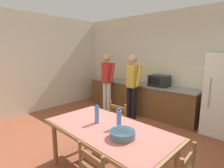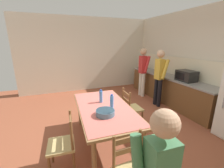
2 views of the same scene
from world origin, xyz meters
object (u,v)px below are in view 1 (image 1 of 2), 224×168
(dining_table, at_px, (108,133))
(person_at_sink, at_px, (107,79))
(bottle_near_centre, at_px, (97,115))
(person_at_counter, at_px, (132,83))
(chair_side_far_left, at_px, (122,125))
(bottle_off_centre, at_px, (119,118))
(microwave, at_px, (159,81))
(serving_bowl, at_px, (122,134))

(dining_table, distance_m, person_at_sink, 3.02)
(bottle_near_centre, distance_m, person_at_counter, 2.31)
(dining_table, relative_size, chair_side_far_left, 2.11)
(dining_table, relative_size, person_at_counter, 1.11)
(person_at_counter, bearing_deg, bottle_off_centre, -148.71)
(bottle_near_centre, bearing_deg, dining_table, -2.59)
(bottle_off_centre, height_order, person_at_counter, person_at_counter)
(microwave, height_order, dining_table, microwave)
(dining_table, height_order, chair_side_far_left, chair_side_far_left)
(bottle_near_centre, height_order, person_at_counter, person_at_counter)
(bottle_off_centre, distance_m, person_at_sink, 3.00)
(chair_side_far_left, height_order, person_at_counter, person_at_counter)
(dining_table, distance_m, chair_side_far_left, 0.92)
(bottle_near_centre, height_order, person_at_sink, person_at_sink)
(serving_bowl, bearing_deg, microwave, 108.80)
(bottle_off_centre, height_order, serving_bowl, bottle_off_centre)
(bottle_near_centre, bearing_deg, serving_bowl, -9.92)
(bottle_near_centre, height_order, bottle_off_centre, same)
(bottle_off_centre, xyz_separation_m, chair_side_far_left, (-0.49, 0.68, -0.46))
(bottle_off_centre, distance_m, chair_side_far_left, 0.95)
(bottle_near_centre, xyz_separation_m, bottle_off_centre, (0.33, 0.11, 0.00))
(microwave, bearing_deg, bottle_off_centre, -74.42)
(dining_table, bearing_deg, microwave, 102.91)
(bottle_near_centre, relative_size, person_at_sink, 0.15)
(person_at_sink, relative_size, person_at_counter, 1.01)
(dining_table, relative_size, serving_bowl, 6.01)
(dining_table, distance_m, bottle_near_centre, 0.31)
(person_at_sink, bearing_deg, dining_table, -135.92)
(chair_side_far_left, xyz_separation_m, person_at_counter, (-0.74, 1.35, 0.53))
(bottle_off_centre, bearing_deg, person_at_sink, 137.00)
(chair_side_far_left, bearing_deg, person_at_counter, -60.21)
(bottle_near_centre, height_order, chair_side_far_left, bottle_near_centre)
(person_at_sink, bearing_deg, person_at_counter, -91.20)
(person_at_counter, bearing_deg, serving_bowl, -146.83)
(microwave, distance_m, person_at_counter, 0.74)
(person_at_sink, bearing_deg, serving_bowl, -132.92)
(serving_bowl, xyz_separation_m, chair_side_far_left, (-0.71, 0.88, -0.38))
(serving_bowl, relative_size, chair_side_far_left, 0.35)
(person_at_sink, bearing_deg, microwave, -71.43)
(bottle_near_centre, bearing_deg, chair_side_far_left, 100.95)
(dining_table, bearing_deg, person_at_sink, 134.08)
(bottle_near_centre, xyz_separation_m, chair_side_far_left, (-0.15, 0.78, -0.46))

